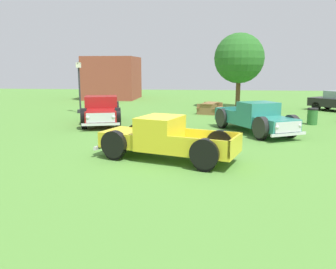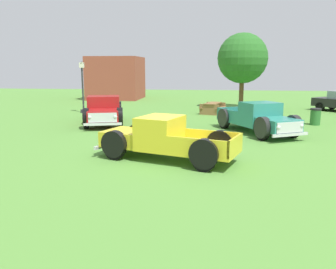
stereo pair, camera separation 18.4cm
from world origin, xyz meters
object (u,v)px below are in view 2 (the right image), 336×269
at_px(pickup_truck_behind_left, 104,111).
at_px(pickup_truck_behind_right, 261,119).
at_px(pickup_truck_foreground, 159,139).
at_px(trash_can, 315,117).
at_px(picnic_table, 213,107).
at_px(oak_tree_east, 243,58).
at_px(lamp_post_near, 83,86).

distance_m(pickup_truck_behind_left, pickup_truck_behind_right, 8.74).
bearing_deg(pickup_truck_behind_right, pickup_truck_foreground, -128.51).
relative_size(pickup_truck_foreground, trash_can, 5.54).
height_order(pickup_truck_foreground, picnic_table, pickup_truck_foreground).
xyz_separation_m(pickup_truck_behind_right, picnic_table, (-2.30, 7.51, -0.25)).
height_order(pickup_truck_behind_right, oak_tree_east, oak_tree_east).
bearing_deg(lamp_post_near, pickup_truck_behind_left, -58.04).
height_order(pickup_truck_foreground, lamp_post_near, lamp_post_near).
bearing_deg(pickup_truck_behind_right, trash_can, 42.65).
distance_m(lamp_post_near, oak_tree_east, 12.55).
xyz_separation_m(pickup_truck_foreground, oak_tree_east, (4.18, 16.67, 3.22)).
distance_m(pickup_truck_foreground, lamp_post_near, 14.28).
bearing_deg(trash_can, pickup_truck_foreground, -132.14).
relative_size(picnic_table, trash_can, 2.27).
relative_size(pickup_truck_foreground, lamp_post_near, 1.44).
bearing_deg(oak_tree_east, pickup_truck_foreground, -104.10).
relative_size(lamp_post_near, trash_can, 3.84).
xyz_separation_m(pickup_truck_foreground, pickup_truck_behind_left, (-4.30, 7.27, 0.05)).
xyz_separation_m(pickup_truck_behind_right, trash_can, (3.48, 3.20, -0.26)).
bearing_deg(pickup_truck_foreground, picnic_table, 81.47).
height_order(pickup_truck_foreground, pickup_truck_behind_left, pickup_truck_behind_left).
bearing_deg(lamp_post_near, pickup_truck_foreground, -58.85).
distance_m(pickup_truck_behind_right, picnic_table, 7.85).
bearing_deg(trash_can, picnic_table, 143.27).
bearing_deg(oak_tree_east, pickup_truck_behind_left, -132.08).
height_order(lamp_post_near, oak_tree_east, oak_tree_east).
distance_m(trash_can, oak_tree_east, 9.54).
distance_m(pickup_truck_behind_right, trash_can, 4.73).
distance_m(pickup_truck_behind_right, oak_tree_east, 11.81).
relative_size(pickup_truck_behind_left, oak_tree_east, 0.95).
distance_m(lamp_post_near, picnic_table, 9.41).
xyz_separation_m(pickup_truck_foreground, lamp_post_near, (-7.36, 12.18, 1.19)).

